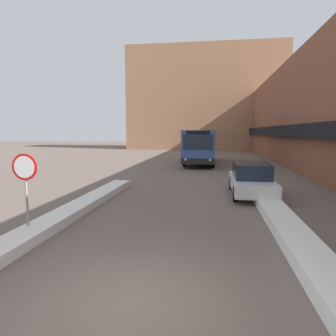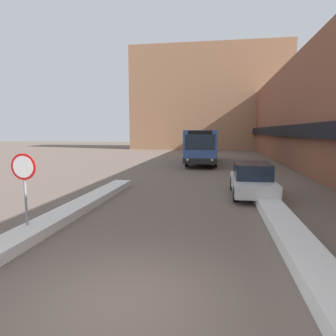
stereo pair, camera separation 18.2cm
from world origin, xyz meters
The scene contains 8 objects.
ground_plane centered at (0.00, 0.00, 0.00)m, with size 160.00×160.00×0.00m, color #66564C.
building_row_right centered at (9.97, 24.00, 4.51)m, with size 5.50×60.00×9.05m.
building_backdrop_far centered at (0.00, 48.04, 8.48)m, with size 26.00×8.00×16.95m.
snow_bank_left centered at (-3.60, 4.27, 0.15)m, with size 0.90×13.83×0.30m.
snow_bank_right centered at (3.60, 4.88, 0.18)m, with size 0.90×16.23×0.37m.
city_bus centered at (0.25, 23.70, 1.70)m, with size 2.69×10.53×3.10m.
parked_car_front centered at (3.20, 9.58, 0.76)m, with size 1.84×4.47×1.52m.
stop_sign centered at (-3.85, 2.92, 1.73)m, with size 0.76×0.08×2.38m.
Camera 2 is at (1.56, -4.72, 3.00)m, focal length 32.00 mm.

